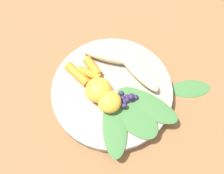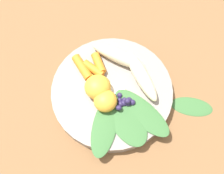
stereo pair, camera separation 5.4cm
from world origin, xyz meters
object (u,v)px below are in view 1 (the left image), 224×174
(bowl, at_px, (112,91))
(banana_peeled_left, at_px, (110,56))
(banana_peeled_right, at_px, (137,69))
(kale_leaf_stray, at_px, (191,88))
(orange_segment_near, at_px, (110,102))

(bowl, xyz_separation_m, banana_peeled_left, (0.06, 0.04, 0.03))
(banana_peeled_right, bearing_deg, banana_peeled_left, 20.57)
(banana_peeled_left, relative_size, kale_leaf_stray, 1.43)
(banana_peeled_right, bearing_deg, bowl, 87.29)
(banana_peeled_left, bearing_deg, orange_segment_near, 103.01)
(banana_peeled_left, height_order, kale_leaf_stray, banana_peeled_left)
(kale_leaf_stray, bearing_deg, banana_peeled_right, 163.32)
(banana_peeled_right, distance_m, kale_leaf_stray, 0.13)
(bowl, distance_m, banana_peeled_right, 0.07)
(banana_peeled_right, bearing_deg, orange_segment_near, 103.41)
(bowl, xyz_separation_m, banana_peeled_right, (0.06, -0.02, 0.03))
(banana_peeled_left, xyz_separation_m, banana_peeled_right, (0.00, -0.07, 0.00))
(banana_peeled_left, bearing_deg, kale_leaf_stray, 174.71)
(orange_segment_near, bearing_deg, banana_peeled_left, 32.60)
(orange_segment_near, bearing_deg, bowl, 25.62)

